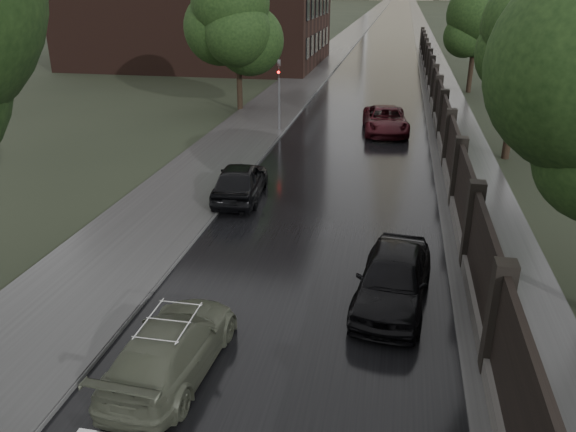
% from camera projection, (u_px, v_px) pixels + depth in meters
% --- Properties ---
extents(road, '(8.00, 420.00, 0.02)m').
position_uv_depth(road, '(398.00, 9.00, 180.62)').
color(road, black).
rests_on(road, ground).
extents(sidewalk_left, '(4.00, 420.00, 0.16)m').
position_uv_depth(sidewalk_left, '(379.00, 8.00, 181.66)').
color(sidewalk_left, '#2D2D2D').
rests_on(sidewalk_left, ground).
extents(verge_right, '(3.00, 420.00, 0.08)m').
position_uv_depth(verge_right, '(415.00, 9.00, 179.64)').
color(verge_right, '#2D2D2D').
rests_on(verge_right, ground).
extents(fence_right, '(0.45, 75.72, 2.70)m').
position_uv_depth(fence_right, '(436.00, 97.00, 36.35)').
color(fence_right, '#383533').
rests_on(fence_right, ground).
extents(tree_left_far, '(4.25, 4.25, 7.39)m').
position_uv_depth(tree_left_far, '(238.00, 28.00, 35.13)').
color(tree_left_far, black).
rests_on(tree_left_far, ground).
extents(tree_right_b, '(4.08, 4.08, 7.01)m').
position_uv_depth(tree_right_b, '(521.00, 53.00, 25.25)').
color(tree_right_b, black).
rests_on(tree_right_b, ground).
extents(tree_right_c, '(4.08, 4.08, 7.01)m').
position_uv_depth(tree_right_c, '(476.00, 25.00, 41.55)').
color(tree_right_c, black).
rests_on(tree_right_c, ground).
extents(traffic_light, '(0.16, 0.32, 4.00)m').
position_uv_depth(traffic_light, '(279.00, 89.00, 31.04)').
color(traffic_light, '#59595E').
rests_on(traffic_light, ground).
extents(volga_sedan, '(2.02, 4.47, 1.27)m').
position_uv_depth(volga_sedan, '(171.00, 347.00, 12.04)').
color(volga_sedan, '#4C5141').
rests_on(volga_sedan, ground).
extents(hatchback_left, '(2.08, 4.44, 1.47)m').
position_uv_depth(hatchback_left, '(240.00, 181.00, 21.85)').
color(hatchback_left, black).
rests_on(hatchback_left, ground).
extents(car_right_near, '(2.25, 4.59, 1.51)m').
position_uv_depth(car_right_near, '(393.00, 278.00, 14.61)').
color(car_right_near, black).
rests_on(car_right_near, ground).
extents(car_right_far, '(2.89, 5.34, 1.42)m').
position_uv_depth(car_right_far, '(385.00, 120.00, 31.54)').
color(car_right_far, black).
rests_on(car_right_far, ground).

